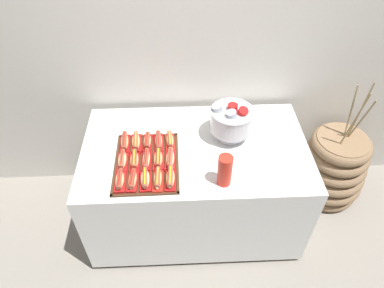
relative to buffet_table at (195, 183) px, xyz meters
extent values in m
plane|color=gray|center=(0.00, 0.00, -0.42)|extent=(10.00, 10.00, 0.00)
cube|color=silver|center=(0.00, 0.54, 0.88)|extent=(6.00, 0.10, 2.60)
cube|color=white|center=(0.00, 0.00, 0.00)|extent=(1.52, 0.88, 0.75)
cylinder|color=black|center=(-0.66, -0.34, -0.40)|extent=(0.05, 0.05, 0.04)
cylinder|color=black|center=(0.66, -0.34, -0.40)|extent=(0.05, 0.05, 0.04)
cylinder|color=black|center=(-0.66, 0.34, -0.40)|extent=(0.05, 0.05, 0.04)
cylinder|color=black|center=(0.66, 0.34, -0.40)|extent=(0.05, 0.05, 0.04)
cylinder|color=#896B4C|center=(1.14, 0.21, -0.11)|extent=(0.40, 0.40, 0.62)
torus|color=#896B4C|center=(1.14, 0.21, -0.36)|extent=(0.52, 0.52, 0.09)
torus|color=#896B4C|center=(1.14, 0.21, -0.26)|extent=(0.55, 0.55, 0.09)
torus|color=#896B4C|center=(1.14, 0.21, -0.16)|extent=(0.54, 0.54, 0.09)
torus|color=#896B4C|center=(1.14, 0.21, -0.05)|extent=(0.51, 0.51, 0.09)
torus|color=#896B4C|center=(1.14, 0.21, 0.05)|extent=(0.49, 0.49, 0.09)
torus|color=#896B4C|center=(1.14, 0.21, 0.15)|extent=(0.46, 0.46, 0.09)
cylinder|color=#937F56|center=(1.12, 0.15, 0.44)|extent=(0.05, 0.05, 0.48)
cylinder|color=#937F56|center=(1.15, 0.28, 0.42)|extent=(0.03, 0.06, 0.43)
cylinder|color=#937F56|center=(1.20, 0.25, 0.45)|extent=(0.03, 0.02, 0.49)
cylinder|color=#937F56|center=(1.21, 0.21, 0.39)|extent=(0.06, 0.07, 0.38)
cube|color=#472B19|center=(-0.32, -0.14, 0.38)|extent=(0.41, 0.53, 0.01)
cube|color=#472B19|center=(-0.31, -0.39, 0.39)|extent=(0.41, 0.02, 0.01)
cube|color=#472B19|center=(-0.32, 0.12, 0.39)|extent=(0.41, 0.02, 0.01)
cube|color=#472B19|center=(-0.51, -0.14, 0.39)|extent=(0.02, 0.53, 0.01)
cube|color=#472B19|center=(-0.12, -0.13, 0.39)|extent=(0.02, 0.53, 0.01)
cube|color=red|center=(-0.47, -0.30, 0.39)|extent=(0.07, 0.16, 0.02)
ellipsoid|color=tan|center=(-0.47, -0.30, 0.41)|extent=(0.05, 0.15, 0.04)
cylinder|color=brown|center=(-0.47, -0.30, 0.43)|extent=(0.03, 0.14, 0.03)
cylinder|color=red|center=(-0.47, -0.30, 0.44)|extent=(0.01, 0.12, 0.01)
cube|color=red|center=(-0.39, -0.30, 0.39)|extent=(0.07, 0.16, 0.02)
ellipsoid|color=#E0BC7F|center=(-0.39, -0.30, 0.41)|extent=(0.05, 0.15, 0.04)
cylinder|color=brown|center=(-0.39, -0.30, 0.42)|extent=(0.04, 0.14, 0.03)
cylinder|color=red|center=(-0.39, -0.30, 0.44)|extent=(0.01, 0.12, 0.01)
cube|color=#B21414|center=(-0.32, -0.30, 0.39)|extent=(0.08, 0.17, 0.02)
ellipsoid|color=#E0BC7F|center=(-0.32, -0.30, 0.42)|extent=(0.06, 0.15, 0.04)
cylinder|color=#9E4C38|center=(-0.32, -0.30, 0.43)|extent=(0.04, 0.15, 0.03)
cylinder|color=yellow|center=(-0.32, -0.30, 0.44)|extent=(0.01, 0.13, 0.01)
cube|color=red|center=(-0.24, -0.30, 0.39)|extent=(0.06, 0.18, 0.02)
ellipsoid|color=#E0BC7F|center=(-0.24, -0.30, 0.42)|extent=(0.05, 0.16, 0.04)
cylinder|color=#9E4C38|center=(-0.24, -0.30, 0.43)|extent=(0.03, 0.15, 0.03)
cylinder|color=yellow|center=(-0.24, -0.30, 0.44)|extent=(0.01, 0.13, 0.01)
cube|color=#B21414|center=(-0.17, -0.30, 0.39)|extent=(0.07, 0.17, 0.02)
ellipsoid|color=tan|center=(-0.17, -0.30, 0.42)|extent=(0.06, 0.16, 0.04)
cylinder|color=#9E4C38|center=(-0.17, -0.30, 0.43)|extent=(0.04, 0.16, 0.03)
cylinder|color=yellow|center=(-0.17, -0.30, 0.44)|extent=(0.01, 0.13, 0.01)
cube|color=red|center=(-0.47, -0.14, 0.39)|extent=(0.07, 0.17, 0.02)
ellipsoid|color=#E0BC7F|center=(-0.47, -0.14, 0.42)|extent=(0.05, 0.16, 0.04)
cylinder|color=#A8563D|center=(-0.47, -0.14, 0.43)|extent=(0.03, 0.15, 0.03)
cylinder|color=red|center=(-0.47, -0.14, 0.44)|extent=(0.01, 0.12, 0.01)
cube|color=#B21414|center=(-0.39, -0.14, 0.39)|extent=(0.07, 0.17, 0.02)
ellipsoid|color=#E0BC7F|center=(-0.39, -0.14, 0.41)|extent=(0.06, 0.16, 0.04)
cylinder|color=brown|center=(-0.39, -0.14, 0.42)|extent=(0.04, 0.15, 0.03)
cylinder|color=yellow|center=(-0.39, -0.14, 0.44)|extent=(0.01, 0.13, 0.01)
cube|color=#B21414|center=(-0.32, -0.14, 0.39)|extent=(0.06, 0.18, 0.02)
ellipsoid|color=beige|center=(-0.32, -0.14, 0.41)|extent=(0.05, 0.17, 0.04)
cylinder|color=#9E4C38|center=(-0.32, -0.14, 0.42)|extent=(0.03, 0.16, 0.03)
cylinder|color=red|center=(-0.32, -0.14, 0.44)|extent=(0.01, 0.13, 0.01)
cube|color=red|center=(-0.24, -0.14, 0.39)|extent=(0.07, 0.17, 0.02)
ellipsoid|color=tan|center=(-0.24, -0.14, 0.41)|extent=(0.05, 0.15, 0.04)
cylinder|color=brown|center=(-0.24, -0.14, 0.43)|extent=(0.03, 0.15, 0.03)
cylinder|color=yellow|center=(-0.24, -0.14, 0.44)|extent=(0.01, 0.13, 0.01)
cube|color=red|center=(-0.17, -0.13, 0.39)|extent=(0.07, 0.18, 0.02)
ellipsoid|color=beige|center=(-0.17, -0.13, 0.41)|extent=(0.06, 0.16, 0.04)
cylinder|color=#A8563D|center=(-0.17, -0.13, 0.42)|extent=(0.04, 0.16, 0.03)
cylinder|color=red|center=(-0.17, -0.13, 0.44)|extent=(0.01, 0.13, 0.01)
cube|color=#B21414|center=(-0.47, 0.03, 0.39)|extent=(0.07, 0.18, 0.02)
ellipsoid|color=tan|center=(-0.47, 0.03, 0.42)|extent=(0.06, 0.17, 0.04)
cylinder|color=brown|center=(-0.47, 0.03, 0.43)|extent=(0.04, 0.16, 0.03)
cylinder|color=red|center=(-0.47, 0.03, 0.44)|extent=(0.02, 0.14, 0.01)
cube|color=red|center=(-0.39, 0.03, 0.39)|extent=(0.08, 0.18, 0.02)
ellipsoid|color=tan|center=(-0.39, 0.03, 0.41)|extent=(0.06, 0.17, 0.04)
cylinder|color=#9E4C38|center=(-0.39, 0.03, 0.43)|extent=(0.04, 0.16, 0.03)
cylinder|color=yellow|center=(-0.39, 0.03, 0.44)|extent=(0.02, 0.13, 0.01)
cube|color=#B21414|center=(-0.32, 0.03, 0.39)|extent=(0.06, 0.15, 0.02)
ellipsoid|color=#E0BC7F|center=(-0.32, 0.03, 0.41)|extent=(0.05, 0.14, 0.04)
cylinder|color=brown|center=(-0.32, 0.03, 0.43)|extent=(0.03, 0.14, 0.03)
cylinder|color=red|center=(-0.32, 0.03, 0.44)|extent=(0.01, 0.12, 0.01)
cube|color=red|center=(-0.24, 0.03, 0.39)|extent=(0.07, 0.18, 0.02)
ellipsoid|color=beige|center=(-0.24, 0.03, 0.41)|extent=(0.05, 0.17, 0.04)
cylinder|color=#9E4C38|center=(-0.24, 0.03, 0.42)|extent=(0.04, 0.16, 0.03)
cylinder|color=red|center=(-0.24, 0.03, 0.44)|extent=(0.02, 0.14, 0.01)
cube|color=red|center=(-0.17, 0.03, 0.39)|extent=(0.07, 0.16, 0.02)
ellipsoid|color=tan|center=(-0.17, 0.03, 0.42)|extent=(0.06, 0.15, 0.04)
cylinder|color=#9E4C38|center=(-0.17, 0.03, 0.43)|extent=(0.04, 0.14, 0.03)
cylinder|color=yellow|center=(-0.17, 0.03, 0.44)|extent=(0.01, 0.12, 0.01)
cylinder|color=silver|center=(0.24, 0.10, 0.38)|extent=(0.19, 0.19, 0.02)
cone|color=silver|center=(0.24, 0.10, 0.42)|extent=(0.07, 0.07, 0.05)
cylinder|color=silver|center=(0.24, 0.10, 0.52)|extent=(0.28, 0.28, 0.15)
torus|color=silver|center=(0.24, 0.10, 0.60)|extent=(0.29, 0.29, 0.02)
cylinder|color=red|center=(0.30, 0.08, 0.57)|extent=(0.11, 0.12, 0.15)
cylinder|color=red|center=(0.25, 0.12, 0.57)|extent=(0.09, 0.09, 0.12)
cylinder|color=#B7BCC6|center=(0.16, 0.11, 0.57)|extent=(0.12, 0.09, 0.14)
cylinder|color=#B7BCC6|center=(0.24, 0.05, 0.57)|extent=(0.10, 0.08, 0.14)
cylinder|color=red|center=(0.16, -0.31, 0.43)|extent=(0.08, 0.08, 0.11)
cylinder|color=red|center=(0.16, -0.31, 0.45)|extent=(0.08, 0.08, 0.11)
cylinder|color=red|center=(0.16, -0.31, 0.47)|extent=(0.09, 0.09, 0.11)
cylinder|color=red|center=(0.16, -0.31, 0.49)|extent=(0.09, 0.09, 0.11)
cylinder|color=red|center=(0.16, -0.31, 0.51)|extent=(0.09, 0.09, 0.11)
cylinder|color=red|center=(0.16, -0.31, 0.53)|extent=(0.09, 0.09, 0.11)
camera|label=1|loc=(-0.09, -1.65, 1.98)|focal=32.22mm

